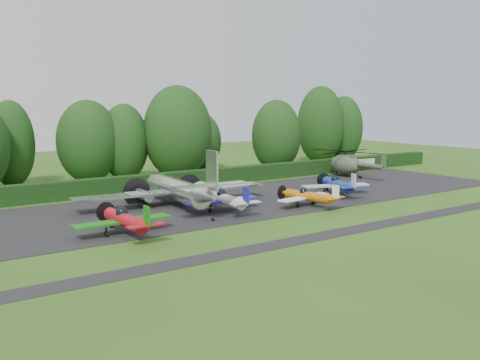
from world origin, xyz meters
TOP-DOWN VIEW (x-y plane):
  - ground at (0.00, 0.00)m, footprint 160.00×160.00m
  - apron at (0.00, 10.00)m, footprint 70.00×18.00m
  - taxiway_verge at (0.00, -6.00)m, footprint 70.00×2.00m
  - hedgerow at (0.00, 21.00)m, footprint 90.00×1.60m
  - transport_plane at (-6.58, 10.42)m, footprint 20.03×15.36m
  - light_plane_red at (-15.33, 2.84)m, footprint 7.81×8.21m
  - light_plane_white at (-4.04, 6.01)m, footprint 7.58×7.97m
  - light_plane_orange at (4.09, 3.40)m, footprint 6.72×7.06m
  - light_plane_blue at (11.24, 6.45)m, footprint 7.67×8.07m
  - helicopter at (23.11, 16.68)m, footprint 11.21×13.13m
  - sign_board at (29.94, 19.09)m, footprint 3.30×0.12m
  - tree_0 at (-17.07, 33.23)m, footprint 5.57×5.57m
  - tree_2 at (9.96, 34.46)m, footprint 6.73×6.73m
  - tree_3 at (-8.19, 31.47)m, footprint 7.88×7.88m
  - tree_4 at (-3.62, 30.66)m, footprint 6.32×6.32m
  - tree_5 at (31.35, 30.65)m, footprint 7.80×7.80m
  - tree_6 at (18.88, 26.91)m, footprint 7.37×7.37m
  - tree_8 at (2.90, 28.06)m, footprint 9.18×9.18m
  - tree_9 at (37.69, 31.48)m, footprint 6.69×6.69m

SIDE VIEW (x-z plane):
  - ground at x=0.00m, z-range 0.00..0.00m
  - hedgerow at x=0.00m, z-range -1.00..1.00m
  - taxiway_verge at x=0.00m, z-range 0.00..0.00m
  - apron at x=0.00m, z-range 0.00..0.01m
  - light_plane_orange at x=4.09m, z-range -0.22..2.37m
  - light_plane_white at x=-4.04m, z-range -0.24..2.67m
  - light_plane_blue at x=11.24m, z-range -0.25..2.70m
  - light_plane_red at x=-15.33m, z-range -0.25..2.75m
  - sign_board at x=29.94m, z-range 0.33..2.18m
  - transport_plane at x=-6.58m, z-range -1.42..5.00m
  - helicopter at x=23.11m, z-range 0.13..3.74m
  - tree_2 at x=9.96m, z-range -0.01..8.85m
  - tree_4 at x=-3.62m, z-range -0.01..10.11m
  - tree_0 at x=-17.07m, z-range -0.02..10.56m
  - tree_3 at x=-8.19m, z-range -0.01..10.60m
  - tree_6 at x=18.88m, z-range -0.01..10.65m
  - tree_9 at x=37.69m, z-range -0.01..11.36m
  - tree_8 at x=2.90m, z-range -0.01..12.53m
  - tree_5 at x=31.35m, z-range -0.01..12.97m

